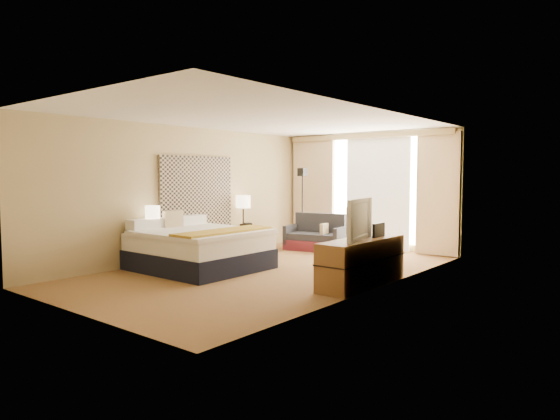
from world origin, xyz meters
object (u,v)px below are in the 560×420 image
Objects in this scene: nightstand_right at (247,238)px; lamp_right at (243,202)px; television at (353,219)px; loveseat at (316,238)px; desk_chair at (372,255)px; floor_lamp at (302,191)px; bed at (199,248)px; lamp_left at (153,213)px; nightstand_left at (152,252)px; media_dresser at (362,262)px.

nightstand_right is 0.84× the size of lamp_right.
television is (3.65, -1.64, 0.73)m from nightstand_right.
lamp_right is (-1.16, -1.12, 0.80)m from loveseat.
desk_chair reaches higher than loveseat.
bed is at bearing -85.78° from floor_lamp.
lamp_left is at bearing 89.79° from television.
nightstand_left is 0.27× the size of bed.
bed is at bearing -162.67° from desk_chair.
floor_lamp reaches higher than media_dresser.
lamp_left is (0.01, -2.48, 0.70)m from nightstand_right.
television reaches higher than desk_chair.
floor_lamp is (0.56, 3.79, 1.01)m from nightstand_left.
lamp_right is at bearing 162.57° from desk_chair.
bed is at bearing -67.62° from lamp_right.
loveseat is at bearing 30.05° from television.
desk_chair reaches higher than nightstand_left.
loveseat is 3.76m from lamp_left.
nightstand_left is at bearing -98.38° from floor_lamp.
lamp_right reaches higher than media_dresser.
desk_chair is (3.67, -1.09, 0.13)m from nightstand_right.
television is at bearing -94.09° from desk_chair.
floor_lamp is (0.56, 1.29, 1.01)m from nightstand_right.
lamp_right is at bearing -147.13° from loveseat.
lamp_left is 0.84× the size of lamp_right.
loveseat is 2.51× the size of lamp_left.
bed is 1.13× the size of floor_lamp.
loveseat is at bearing 72.25° from nightstand_left.
lamp_right is at bearing 90.54° from nightstand_left.
nightstand_left is at bearing -161.09° from desk_chair.
desk_chair is at bearing -37.46° from floor_lamp.
loveseat is (1.13, 3.54, -0.01)m from nightstand_left.
bed reaches higher than loveseat.
nightstand_right is at bearing 52.63° from television.
floor_lamp is 4.27m from television.
television is (2.84, 0.46, 0.64)m from bed.
desk_chair is at bearing -15.32° from lamp_right.
floor_lamp is 2.76× the size of lamp_right.
nightstand_left is 0.91m from bed.
lamp_left reaches higher than desk_chair.
media_dresser is at bearing -41.13° from floor_lamp.
lamp_left is at bearing -118.91° from loveseat.
television is (3.67, -1.56, -0.06)m from lamp_right.
media_dresser is 3.58m from loveseat.
television is (-0.05, -0.19, 0.65)m from media_dresser.
lamp_left is at bearing 71.69° from nightstand_left.
desk_chair is 0.81m from television.
nightstand_left is 0.84× the size of lamp_right.
media_dresser is 1.97× the size of desk_chair.
nightstand_left is 0.60× the size of desk_chair.
nightstand_right is at bearing -148.66° from loveseat.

